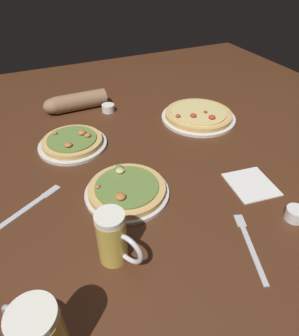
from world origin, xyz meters
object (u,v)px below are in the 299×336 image
at_px(pizza_plate_side, 73,142).
at_px(diner_arm, 73,102).
at_px(ramekin_butter, 295,214).
at_px(ramekin_sauce, 108,108).
at_px(beer_mug_dark, 113,238).
at_px(pizza_plate_near, 127,190).
at_px(pizza_plate_far, 198,115).
at_px(napkin_folded, 251,184).
at_px(knife_right, 28,207).
at_px(fork_left, 250,244).

bearing_deg(pizza_plate_side, diner_arm, 75.95).
distance_m(pizza_plate_side, ramekin_butter, 0.80).
bearing_deg(ramekin_sauce, pizza_plate_side, -134.42).
height_order(beer_mug_dark, ramekin_sauce, beer_mug_dark).
relative_size(beer_mug_dark, ramekin_sauce, 2.63).
xyz_separation_m(pizza_plate_near, beer_mug_dark, (-0.11, -0.21, 0.06)).
relative_size(pizza_plate_far, napkin_folded, 2.15).
relative_size(ramekin_butter, diner_arm, 0.19).
distance_m(pizza_plate_far, knife_right, 0.80).
height_order(knife_right, diner_arm, diner_arm).
bearing_deg(napkin_folded, ramekin_sauce, 110.99).
height_order(pizza_plate_near, ramekin_butter, pizza_plate_near).
distance_m(knife_right, diner_arm, 0.64).
distance_m(pizza_plate_side, knife_right, 0.34).
distance_m(napkin_folded, diner_arm, 0.86).
bearing_deg(ramekin_sauce, ramekin_butter, -71.97).
bearing_deg(pizza_plate_far, diner_arm, 147.16).
height_order(ramekin_sauce, ramekin_butter, ramekin_butter).
bearing_deg(knife_right, diner_arm, 64.47).
distance_m(napkin_folded, knife_right, 0.70).
bearing_deg(fork_left, diner_arm, 104.18).
relative_size(ramekin_sauce, ramekin_butter, 1.05).
bearing_deg(napkin_folded, beer_mug_dark, -170.56).
height_order(pizza_plate_side, knife_right, pizza_plate_side).
bearing_deg(pizza_plate_far, pizza_plate_near, -144.65).
bearing_deg(knife_right, pizza_plate_far, 19.20).
bearing_deg(pizza_plate_near, fork_left, -54.82).
height_order(ramekin_butter, napkin_folded, ramekin_butter).
xyz_separation_m(beer_mug_dark, ramekin_sauce, (0.23, 0.77, -0.06)).
bearing_deg(pizza_plate_near, ramekin_sauce, 77.72).
distance_m(beer_mug_dark, knife_right, 0.34).
bearing_deg(pizza_plate_near, pizza_plate_far, 35.35).
bearing_deg(beer_mug_dark, ramekin_sauce, 73.17).
bearing_deg(pizza_plate_side, ramekin_sauce, 45.58).
distance_m(pizza_plate_near, napkin_folded, 0.40).
height_order(pizza_plate_side, fork_left, pizza_plate_side).
distance_m(ramekin_sauce, knife_right, 0.64).
relative_size(pizza_plate_side, diner_arm, 0.91).
xyz_separation_m(pizza_plate_near, fork_left, (0.22, -0.32, -0.01)).
bearing_deg(beer_mug_dark, pizza_plate_near, 62.06).
bearing_deg(beer_mug_dark, diner_arm, 83.78).
xyz_separation_m(pizza_plate_near, pizza_plate_side, (-0.09, 0.34, -0.00)).
bearing_deg(napkin_folded, ramekin_butter, -84.98).
height_order(pizza_plate_side, diner_arm, diner_arm).
bearing_deg(pizza_plate_far, fork_left, -110.35).
distance_m(pizza_plate_near, pizza_plate_side, 0.35).
bearing_deg(pizza_plate_side, beer_mug_dark, -91.84).
distance_m(pizza_plate_side, beer_mug_dark, 0.55).
bearing_deg(ramekin_sauce, knife_right, -129.95).
xyz_separation_m(pizza_plate_side, knife_right, (-0.20, -0.28, -0.01)).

